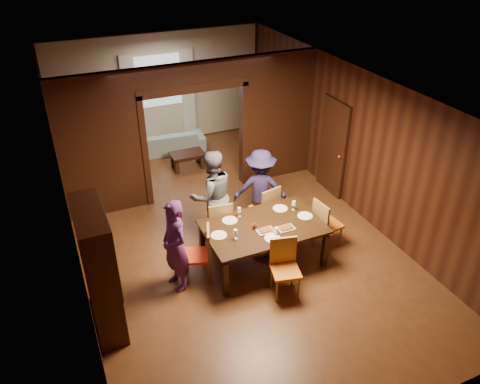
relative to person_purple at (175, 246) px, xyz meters
name	(u,v)px	position (x,y,z in m)	size (l,w,h in m)	color
floor	(225,230)	(1.32, 1.17, -0.81)	(9.00, 9.00, 0.00)	#502B16
ceiling	(222,86)	(1.32, 1.17, 2.09)	(5.50, 9.00, 0.02)	silver
room_walls	(191,124)	(1.32, 3.05, 0.69)	(5.52, 9.01, 2.90)	black
person_purple	(175,246)	(0.00, 0.00, 0.00)	(0.59, 0.39, 1.63)	#4B1F5A
person_grey	(212,196)	(1.04, 1.09, 0.08)	(0.87, 0.68, 1.80)	#4E4F55
person_navy	(260,188)	(2.04, 1.12, -0.01)	(1.04, 0.60, 1.60)	#1E183C
sofa	(167,142)	(1.27, 5.02, -0.54)	(1.90, 0.74, 0.55)	#93B3C1
serving_bowl	(263,218)	(1.64, 0.17, -0.01)	(0.35, 0.35, 0.09)	black
dining_table	(263,243)	(1.57, 0.02, -0.43)	(2.03, 1.26, 0.76)	black
coffee_table	(188,160)	(1.46, 3.93, -0.61)	(0.80, 0.50, 0.40)	black
chair_left	(197,254)	(0.38, 0.08, -0.33)	(0.44, 0.44, 0.97)	red
chair_right	(328,223)	(2.88, -0.03, -0.33)	(0.44, 0.44, 0.97)	orange
chair_far_l	(218,222)	(1.05, 0.81, -0.33)	(0.44, 0.44, 0.97)	orange
chair_far_r	(264,207)	(2.04, 0.93, -0.33)	(0.44, 0.44, 0.97)	orange
chair_near	(286,270)	(1.54, -0.86, -0.33)	(0.44, 0.44, 0.97)	orange
hutch	(99,270)	(-1.21, -0.33, 0.19)	(0.40, 1.20, 2.00)	black
door_right	(333,147)	(4.02, 1.67, 0.24)	(0.06, 0.90, 2.10)	black
window_far	(158,81)	(1.32, 5.61, 0.89)	(1.20, 0.03, 1.30)	silver
curtain_left	(131,103)	(0.57, 5.57, 0.44)	(0.35, 0.06, 2.40)	white
curtain_right	(188,95)	(2.07, 5.57, 0.44)	(0.35, 0.06, 2.40)	white
plate_left	(219,235)	(0.77, 0.06, -0.05)	(0.27, 0.27, 0.01)	silver
plate_far_l	(230,220)	(1.11, 0.39, -0.05)	(0.27, 0.27, 0.01)	silver
plate_far_r	(280,208)	(2.09, 0.38, -0.05)	(0.27, 0.27, 0.01)	silver
plate_right	(305,216)	(2.38, -0.01, -0.05)	(0.27, 0.27, 0.01)	silver
plate_near	(273,238)	(1.55, -0.37, -0.05)	(0.27, 0.27, 0.01)	silver
platter_a	(266,230)	(1.54, -0.14, -0.04)	(0.30, 0.20, 0.04)	gray
platter_b	(286,228)	(1.89, -0.21, -0.04)	(0.30, 0.20, 0.04)	gray
wineglass_left	(236,234)	(0.99, -0.13, 0.04)	(0.08, 0.08, 0.18)	white
wineglass_far	(239,212)	(1.31, 0.45, 0.04)	(0.08, 0.08, 0.18)	silver
wineglass_right	(294,206)	(2.29, 0.25, 0.04)	(0.08, 0.08, 0.18)	white
tumbler	(276,231)	(1.65, -0.30, 0.02)	(0.07, 0.07, 0.14)	silver
condiment_jar	(255,226)	(1.40, 0.00, 0.00)	(0.08, 0.08, 0.11)	#4B2211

